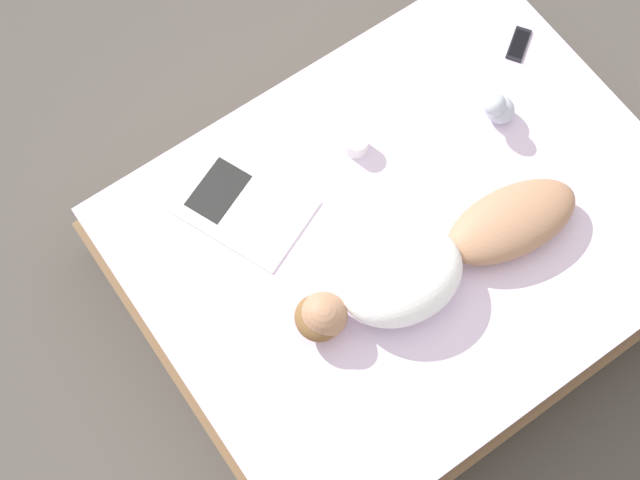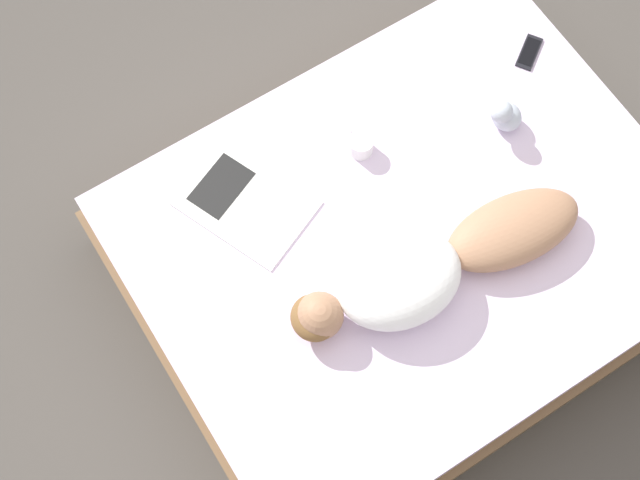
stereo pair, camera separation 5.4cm
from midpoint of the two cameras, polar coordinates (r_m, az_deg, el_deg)
ground_plane at (r=3.74m, az=5.60°, el=-1.94°), size 12.00×12.00×0.00m
bed at (r=3.53m, az=5.93°, el=-0.74°), size 1.63×2.06×0.45m
person at (r=3.17m, az=7.40°, el=-1.72°), size 0.43×1.15×0.21m
open_magazine at (r=3.34m, az=-4.35°, el=2.42°), size 0.56×0.49×0.01m
coffee_mug at (r=3.40m, az=3.08°, el=6.12°), size 0.13×0.10×0.08m
cell_phone at (r=3.75m, az=13.65°, el=11.59°), size 0.14×0.17×0.01m
plush_toy at (r=3.49m, az=12.19°, el=7.82°), size 0.12×0.14×0.17m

